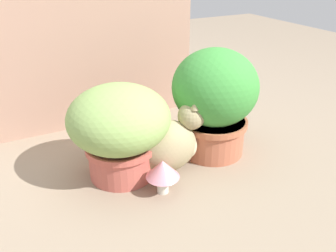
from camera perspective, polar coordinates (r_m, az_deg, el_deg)
ground_plane at (r=1.45m, az=-4.50°, el=-7.47°), size 6.00×6.00×0.00m
cardboard_backdrop at (r=1.76m, az=-12.52°, el=11.38°), size 1.09×0.03×0.73m
grass_planter at (r=1.35m, az=-7.85°, el=-0.20°), size 0.39×0.39×0.37m
leafy_planter at (r=1.50m, az=7.48°, el=4.27°), size 0.36×0.36×0.46m
cat at (r=1.41m, az=0.19°, el=-2.77°), size 0.38×0.20×0.32m
mushroom_ornament_pink at (r=1.29m, az=-0.87°, el=-7.19°), size 0.12×0.12×0.14m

